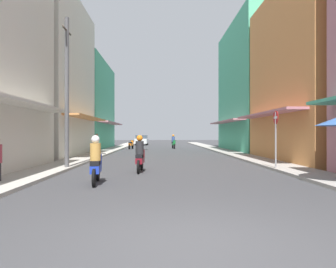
% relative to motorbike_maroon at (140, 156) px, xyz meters
% --- Properties ---
extents(ground_plane, '(116.69, 116.69, 0.00)m').
position_rel_motorbike_maroon_xyz_m(ground_plane, '(1.33, 13.86, -0.70)').
color(ground_plane, '#38383A').
extents(sidewalk_left, '(1.76, 61.04, 0.12)m').
position_rel_motorbike_maroon_xyz_m(sidewalk_left, '(-4.04, 13.86, -0.64)').
color(sidewalk_left, '#ADA89E').
rests_on(sidewalk_left, ground).
extents(sidewalk_right, '(1.76, 61.04, 0.12)m').
position_rel_motorbike_maroon_xyz_m(sidewalk_right, '(6.70, 13.86, -0.64)').
color(sidewalk_right, '#9E9991').
rests_on(sidewalk_right, ground).
extents(building_left_mid, '(7.05, 9.76, 11.28)m').
position_rel_motorbike_maroon_xyz_m(building_left_mid, '(-7.92, 9.52, 4.93)').
color(building_left_mid, silver).
rests_on(building_left_mid, ground).
extents(building_left_far, '(7.05, 11.75, 9.32)m').
position_rel_motorbike_maroon_xyz_m(building_left_far, '(-7.92, 20.60, 3.95)').
color(building_left_far, '#4CB28C').
rests_on(building_left_far, ground).
extents(building_right_mid, '(7.05, 9.87, 10.28)m').
position_rel_motorbike_maroon_xyz_m(building_right_mid, '(10.57, 5.06, 4.43)').
color(building_right_mid, '#D88C4C').
rests_on(building_right_mid, ground).
extents(building_right_far, '(7.05, 12.28, 12.13)m').
position_rel_motorbike_maroon_xyz_m(building_right_far, '(10.57, 16.49, 5.35)').
color(building_right_far, '#4CB28C').
rests_on(building_right_far, ground).
extents(motorbike_maroon, '(0.55, 1.81, 1.58)m').
position_rel_motorbike_maroon_xyz_m(motorbike_maroon, '(0.00, 0.00, 0.00)').
color(motorbike_maroon, black).
rests_on(motorbike_maroon, ground).
extents(motorbike_blue, '(0.55, 1.81, 1.58)m').
position_rel_motorbike_maroon_xyz_m(motorbike_blue, '(-1.23, -3.13, 0.00)').
color(motorbike_blue, black).
rests_on(motorbike_blue, ground).
extents(motorbike_green, '(0.55, 1.81, 1.58)m').
position_rel_motorbike_maroon_xyz_m(motorbike_green, '(2.34, 21.65, 0.00)').
color(motorbike_green, black).
rests_on(motorbike_green, ground).
extents(motorbike_orange, '(0.60, 1.80, 0.96)m').
position_rel_motorbike_maroon_xyz_m(motorbike_orange, '(-2.30, 20.70, -0.20)').
color(motorbike_orange, black).
rests_on(motorbike_orange, ground).
extents(parked_car, '(1.90, 4.16, 1.45)m').
position_rel_motorbike_maroon_xyz_m(parked_car, '(-1.87, 33.01, 0.04)').
color(parked_car, silver).
rests_on(parked_car, ground).
extents(pedestrian_foreground, '(0.34, 0.34, 1.63)m').
position_rel_motorbike_maroon_xyz_m(pedestrian_foreground, '(-4.23, 11.95, 0.11)').
color(pedestrian_foreground, '#262628').
rests_on(pedestrian_foreground, ground).
extents(utility_pole, '(0.20, 1.20, 6.94)m').
position_rel_motorbike_maroon_xyz_m(utility_pole, '(-3.41, 1.09, 2.84)').
color(utility_pole, '#4C4C4F').
rests_on(utility_pole, ground).
extents(street_sign_no_entry, '(0.07, 0.60, 2.65)m').
position_rel_motorbike_maroon_xyz_m(street_sign_no_entry, '(5.97, 0.42, 1.01)').
color(street_sign_no_entry, gray).
rests_on(street_sign_no_entry, ground).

